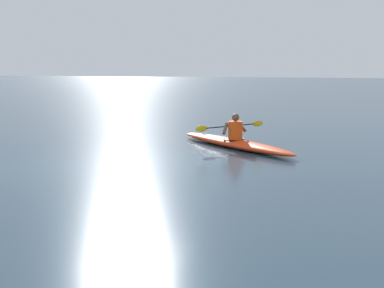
{
  "coord_description": "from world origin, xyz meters",
  "views": [
    {
      "loc": [
        -4.52,
        10.71,
        2.29
      ],
      "look_at": [
        -1.77,
        1.02,
        0.65
      ],
      "focal_mm": 45.8,
      "sensor_mm": 36.0,
      "label": 1
    }
  ],
  "objects": [
    {
      "name": "ground_plane",
      "position": [
        0.0,
        0.0,
        0.0
      ],
      "size": [
        160.0,
        160.0,
        0.0
      ],
      "primitive_type": "plane",
      "color": "#283D4C"
    },
    {
      "name": "kayak",
      "position": [
        -1.98,
        -2.58,
        0.12
      ],
      "size": [
        4.03,
        3.47,
        0.24
      ],
      "color": "red",
      "rests_on": "ground"
    },
    {
      "name": "kayaker",
      "position": [
        -2.0,
        -2.57,
        0.53
      ],
      "size": [
        1.57,
        1.91,
        0.71
      ],
      "color": "#E04C14",
      "rests_on": "kayak"
    }
  ]
}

